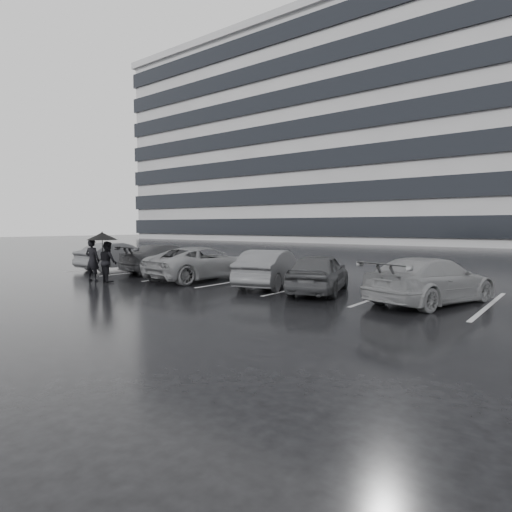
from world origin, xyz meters
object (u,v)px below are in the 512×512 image
at_px(pedestrian_right, 108,262).
at_px(car_west_b, 202,263).
at_px(car_west_a, 271,268).
at_px(car_west_d, 118,256).
at_px(car_east, 431,280).
at_px(car_west_c, 168,258).
at_px(pedestrian_left, 92,260).
at_px(car_main, 319,273).

bearing_deg(pedestrian_right, car_west_b, -116.27).
distance_m(car_west_a, car_west_d, 9.21).
bearing_deg(car_west_a, pedestrian_right, 10.34).
height_order(car_west_d, car_east, car_west_d).
xyz_separation_m(car_west_a, car_east, (5.28, -0.02, -0.01)).
height_order(car_west_c, car_west_d, car_west_d).
bearing_deg(pedestrian_left, car_east, 175.26).
bearing_deg(pedestrian_left, car_west_a, -173.56).
xyz_separation_m(car_west_b, pedestrian_left, (-2.93, -2.88, 0.16)).
xyz_separation_m(car_main, car_west_b, (-5.25, 0.20, 0.02)).
distance_m(car_west_a, pedestrian_right, 6.12).
height_order(car_main, pedestrian_right, pedestrian_right).
bearing_deg(car_west_a, car_west_c, -23.05).
bearing_deg(pedestrian_right, car_west_d, -24.94).
relative_size(car_west_a, car_west_d, 0.98).
distance_m(car_west_c, car_west_d, 3.07).
bearing_deg(car_east, car_main, 21.27).
bearing_deg(pedestrian_right, pedestrian_left, 31.53).
bearing_deg(car_east, car_west_d, 15.94).
distance_m(car_west_b, pedestrian_left, 4.11).
relative_size(car_main, car_west_d, 0.94).
bearing_deg(car_west_a, car_west_b, -14.99).
height_order(car_west_a, car_west_b, car_west_b).
distance_m(car_west_c, pedestrian_left, 3.70).
bearing_deg(pedestrian_left, car_west_c, -108.82).
relative_size(car_west_c, pedestrian_left, 2.75).
distance_m(car_main, car_west_d, 11.23).
xyz_separation_m(car_west_c, car_east, (11.46, -0.78, -0.01)).
xyz_separation_m(car_west_c, car_west_d, (-3.03, -0.47, 0.01)).
bearing_deg(pedestrian_left, pedestrian_right, 178.53).
height_order(car_west_c, car_east, car_west_c).
bearing_deg(pedestrian_right, car_east, -151.94).
distance_m(car_west_a, car_west_b, 3.23).
bearing_deg(car_west_b, car_east, -175.64).
relative_size(car_west_d, pedestrian_right, 2.57).
distance_m(car_west_b, car_east, 8.52).
bearing_deg(car_west_c, car_main, 178.72).
bearing_deg(pedestrian_right, car_west_c, -64.77).
relative_size(car_west_a, car_west_b, 0.83).
distance_m(car_west_d, car_east, 14.49).
height_order(car_west_b, pedestrian_left, pedestrian_left).
bearing_deg(car_east, car_west_c, 13.26).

